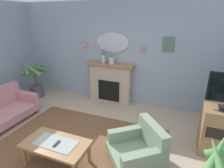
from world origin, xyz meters
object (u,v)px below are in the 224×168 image
at_px(mantel_vase_left, 103,56).
at_px(mantel_vase_right, 112,58).
at_px(fireplace, 110,83).
at_px(coffee_table, 56,146).
at_px(tv_remote, 57,144).
at_px(armchair_beside_couch, 139,147).
at_px(wall_sconce_left, 84,43).
at_px(potted_plant_corner_palm, 35,78).
at_px(wall_sconce_right, 142,47).
at_px(framed_picture, 169,44).
at_px(wall_mirror, 112,43).

height_order(mantel_vase_left, mantel_vase_right, mantel_vase_left).
relative_size(fireplace, coffee_table, 1.24).
bearing_deg(tv_remote, armchair_beside_couch, 25.92).
relative_size(wall_sconce_left, armchair_beside_couch, 0.12).
bearing_deg(coffee_table, potted_plant_corner_palm, 138.25).
bearing_deg(wall_sconce_right, wall_sconce_left, 180.00).
height_order(mantel_vase_left, coffee_table, mantel_vase_left).
bearing_deg(tv_remote, coffee_table, 148.74).
xyz_separation_m(fireplace, mantel_vase_left, (-0.20, -0.03, 0.80)).
bearing_deg(wall_sconce_right, mantel_vase_left, -173.48).
xyz_separation_m(wall_sconce_left, framed_picture, (2.35, 0.06, 0.09)).
xyz_separation_m(mantel_vase_right, coffee_table, (0.05, -2.64, -0.93)).
xyz_separation_m(tv_remote, armchair_beside_couch, (1.24, 0.60, -0.15)).
relative_size(fireplace, wall_sconce_right, 9.71).
distance_m(wall_sconce_right, coffee_table, 3.13).
bearing_deg(wall_mirror, tv_remote, -87.02).
bearing_deg(framed_picture, mantel_vase_right, -172.92).
distance_m(mantel_vase_left, framed_picture, 1.75).
height_order(wall_sconce_right, potted_plant_corner_palm, wall_sconce_right).
xyz_separation_m(tv_remote, potted_plant_corner_palm, (-2.44, 2.17, 0.16)).
height_order(wall_mirror, wall_sconce_right, wall_mirror).
distance_m(mantel_vase_right, wall_sconce_right, 0.88).
distance_m(coffee_table, tv_remote, 0.08).
distance_m(wall_mirror, armchair_beside_couch, 2.98).
distance_m(mantel_vase_right, wall_sconce_left, 0.97).
distance_m(mantel_vase_left, wall_sconce_right, 1.10).
bearing_deg(wall_mirror, wall_sconce_right, -3.37).
bearing_deg(tv_remote, potted_plant_corner_palm, 138.41).
relative_size(wall_mirror, wall_sconce_left, 6.86).
distance_m(fireplace, tv_remote, 2.70).
height_order(fireplace, mantel_vase_left, mantel_vase_left).
bearing_deg(mantel_vase_right, tv_remote, -87.90).
distance_m(mantel_vase_right, coffee_table, 2.80).
height_order(wall_mirror, armchair_beside_couch, wall_mirror).
height_order(fireplace, tv_remote, fireplace).
relative_size(wall_sconce_right, coffee_table, 0.13).
relative_size(mantel_vase_left, potted_plant_corner_palm, 0.33).
xyz_separation_m(fireplace, armchair_beside_couch, (1.39, -2.09, -0.27)).
bearing_deg(mantel_vase_left, armchair_beside_couch, -52.46).
distance_m(wall_mirror, coffee_table, 3.11).
bearing_deg(mantel_vase_right, potted_plant_corner_palm, -167.92).
bearing_deg(coffee_table, wall_mirror, 92.13).
bearing_deg(wall_mirror, wall_sconce_left, -176.63).
bearing_deg(framed_picture, armchair_beside_couch, -92.86).
bearing_deg(armchair_beside_couch, coffee_table, -155.81).
relative_size(mantel_vase_left, wall_mirror, 0.41).
relative_size(coffee_table, tv_remote, 6.88).
bearing_deg(tv_remote, wall_mirror, 92.98).
height_order(fireplace, coffee_table, fireplace).
bearing_deg(fireplace, potted_plant_corner_palm, -166.99).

